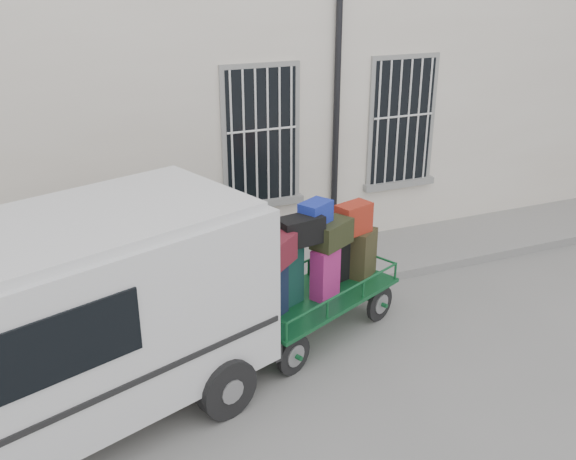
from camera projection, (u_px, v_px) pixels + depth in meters
The scene contains 5 objects.
ground at pixel (365, 338), 9.01m from camera, with size 80.00×80.00×0.00m, color slate.
building at pixel (234, 67), 12.55m from camera, with size 24.00×5.15×6.00m.
sidewalk at pixel (301, 270), 10.86m from camera, with size 24.00×1.70×0.15m, color gray.
luggage_cart at pixel (315, 269), 8.71m from camera, with size 2.81×1.96×1.98m.
van at pixel (45, 323), 6.67m from camera, with size 5.22×3.50×2.44m.
Camera 1 is at (-4.00, -6.73, 4.84)m, focal length 40.00 mm.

